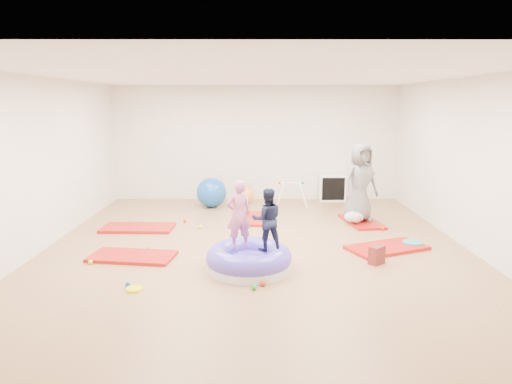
{
  "coord_description": "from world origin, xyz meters",
  "views": [
    {
      "loc": [
        -0.02,
        -7.25,
        2.37
      ],
      "look_at": [
        0.0,
        0.3,
        0.9
      ],
      "focal_mm": 32.0,
      "sensor_mm": 36.0,
      "label": 1
    }
  ],
  "objects": [
    {
      "name": "room",
      "position": [
        0.0,
        0.0,
        1.4
      ],
      "size": [
        7.01,
        8.01,
        2.81
      ],
      "color": "#9E6C45",
      "rests_on": "ground"
    },
    {
      "name": "gym_mat_front_left",
      "position": [
        -1.93,
        -0.47,
        0.03
      ],
      "size": [
        1.37,
        0.82,
        0.05
      ],
      "primitive_type": "cube",
      "rotation": [
        0.0,
        0.0,
        -0.14
      ],
      "color": "#AF141A",
      "rests_on": "ground"
    },
    {
      "name": "gym_mat_mid_left",
      "position": [
        -2.26,
        1.19,
        0.03
      ],
      "size": [
        1.36,
        0.71,
        0.06
      ],
      "primitive_type": "cube",
      "rotation": [
        0.0,
        0.0,
        -0.03
      ],
      "color": "#AF141A",
      "rests_on": "ground"
    },
    {
      "name": "gym_mat_center_back",
      "position": [
        -0.05,
        1.91,
        0.02
      ],
      "size": [
        0.65,
        1.17,
        0.05
      ],
      "primitive_type": "cube",
      "rotation": [
        0.0,
        0.0,
        1.49
      ],
      "color": "#AF141A",
      "rests_on": "ground"
    },
    {
      "name": "gym_mat_right",
      "position": [
        2.16,
        -0.05,
        0.03
      ],
      "size": [
        1.45,
        1.12,
        0.05
      ],
      "primitive_type": "cube",
      "rotation": [
        0.0,
        0.0,
        0.41
      ],
      "color": "#AF141A",
      "rests_on": "ground"
    },
    {
      "name": "gym_mat_rear_right",
      "position": [
        2.13,
        1.66,
        0.02
      ],
      "size": [
        0.77,
        1.26,
        0.05
      ],
      "primitive_type": "cube",
      "rotation": [
        0.0,
        0.0,
        1.73
      ],
      "color": "#AF141A",
      "rests_on": "ground"
    },
    {
      "name": "inflatable_cushion",
      "position": [
        -0.11,
        -0.98,
        0.15
      ],
      "size": [
        1.24,
        1.24,
        0.39
      ],
      "rotation": [
        0.0,
        0.0,
        -0.14
      ],
      "color": "silver",
      "rests_on": "ground"
    },
    {
      "name": "child_pink",
      "position": [
        -0.25,
        -0.94,
        0.86
      ],
      "size": [
        0.42,
        0.34,
        1.01
      ],
      "primitive_type": "imported",
      "rotation": [
        0.0,
        0.0,
        3.46
      ],
      "color": "#D06899",
      "rests_on": "inflatable_cushion"
    },
    {
      "name": "child_navy",
      "position": [
        0.15,
        -1.01,
        0.81
      ],
      "size": [
        0.47,
        0.39,
        0.9
      ],
      "primitive_type": "imported",
      "rotation": [
        0.0,
        0.0,
        3.26
      ],
      "color": "#151B35",
      "rests_on": "inflatable_cushion"
    },
    {
      "name": "adult_caregiver",
      "position": [
        2.08,
        1.67,
        0.83
      ],
      "size": [
        0.89,
        0.76,
        1.55
      ],
      "primitive_type": "imported",
      "rotation": [
        0.0,
        0.0,
        0.42
      ],
      "color": "slate",
      "rests_on": "gym_mat_rear_right"
    },
    {
      "name": "infant",
      "position": [
        1.95,
        1.47,
        0.17
      ],
      "size": [
        0.39,
        0.4,
        0.23
      ],
      "color": "silver",
      "rests_on": "gym_mat_rear_right"
    },
    {
      "name": "ball_pit_balls",
      "position": [
        -0.6,
        -0.18,
        0.04
      ],
      "size": [
        4.96,
        3.48,
        0.07
      ],
      "color": "red",
      "rests_on": "ground"
    },
    {
      "name": "exercise_ball_blue",
      "position": [
        -1.02,
        3.09,
        0.35
      ],
      "size": [
        0.69,
        0.69,
        0.69
      ],
      "primitive_type": "sphere",
      "color": "#144EA5",
      "rests_on": "ground"
    },
    {
      "name": "exercise_ball_orange",
      "position": [
        -0.26,
        3.45,
        0.22
      ],
      "size": [
        0.44,
        0.44,
        0.44
      ],
      "primitive_type": "sphere",
      "color": "orange",
      "rests_on": "ground"
    },
    {
      "name": "infant_play_gym",
      "position": [
        0.83,
        3.22,
        0.38
      ],
      "size": [
        0.73,
        0.7,
        0.56
      ],
      "rotation": [
        0.0,
        0.0,
        0.19
      ],
      "color": "white",
      "rests_on": "ground"
    },
    {
      "name": "cube_shelf",
      "position": [
        1.89,
        3.79,
        0.32
      ],
      "size": [
        0.64,
        0.32,
        0.64
      ],
      "color": "white",
      "rests_on": "ground"
    },
    {
      "name": "balance_disc",
      "position": [
        2.65,
        0.14,
        0.04
      ],
      "size": [
        0.33,
        0.33,
        0.07
      ],
      "primitive_type": "cylinder",
      "color": "teal",
      "rests_on": "ground"
    },
    {
      "name": "backpack",
      "position": [
        1.81,
        -0.73,
        0.14
      ],
      "size": [
        0.28,
        0.27,
        0.28
      ],
      "primitive_type": "cube",
      "rotation": [
        0.0,
        0.0,
        0.7
      ],
      "color": "#AC231B",
      "rests_on": "ground"
    },
    {
      "name": "yellow_toy",
      "position": [
        -1.58,
        -1.71,
        0.02
      ],
      "size": [
        0.22,
        0.22,
        0.03
      ],
      "primitive_type": "cylinder",
      "color": "#EDF204",
      "rests_on": "ground"
    }
  ]
}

